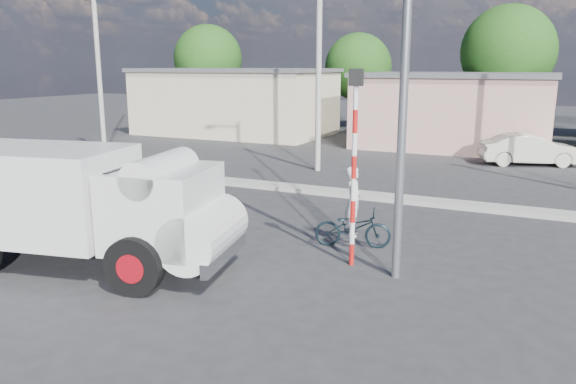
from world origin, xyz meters
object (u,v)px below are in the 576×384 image
at_px(bicycle, 353,228).
at_px(car_cream, 530,149).
at_px(cyclist, 353,213).
at_px(streetlight, 398,37).
at_px(traffic_pole, 354,152).
at_px(truck, 89,204).

xyz_separation_m(bicycle, car_cream, (3.36, 14.68, 0.22)).
relative_size(cyclist, streetlight, 0.19).
bearing_deg(traffic_pole, bicycle, 108.14).
relative_size(bicycle, cyclist, 1.09).
distance_m(traffic_pole, streetlight, 2.56).
height_order(truck, car_cream, truck).
xyz_separation_m(bicycle, cyclist, (0.00, 0.00, 0.37)).
relative_size(car_cream, traffic_pole, 0.99).
relative_size(truck, traffic_pole, 1.56).
distance_m(cyclist, car_cream, 15.06).
xyz_separation_m(truck, cyclist, (4.73, 3.93, -0.62)).
height_order(traffic_pole, streetlight, streetlight).
xyz_separation_m(truck, bicycle, (4.73, 3.93, -0.99)).
distance_m(truck, car_cream, 20.30).
distance_m(bicycle, car_cream, 15.06).
xyz_separation_m(truck, streetlight, (6.08, 2.37, 3.48)).
xyz_separation_m(car_cream, streetlight, (-2.01, -16.23, 4.25)).
bearing_deg(streetlight, cyclist, 130.99).
height_order(bicycle, traffic_pole, traffic_pole).
bearing_deg(traffic_pole, truck, -152.53).
height_order(car_cream, traffic_pole, traffic_pole).
bearing_deg(cyclist, traffic_pole, -177.85).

